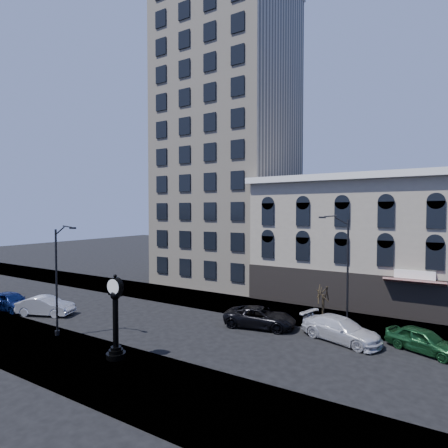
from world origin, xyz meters
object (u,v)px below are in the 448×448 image
Objects in this scene: street_clock at (116,320)px; car_near_a at (11,301)px; car_near_b at (46,306)px; street_lamp_near at (61,251)px.

street_clock is 16.85m from car_near_a.
car_near_a is 4.18m from car_near_b.
car_near_b is at bearing 156.13° from street_lamp_near.
street_clock is 13.03m from car_near_b.
car_near_a reaches higher than car_near_b.
street_clock is at bearing -103.79° from car_near_a.
street_clock reaches higher than car_near_a.
street_lamp_near is at bearing 171.76° from street_clock.
car_near_b is (4.10, 0.80, -0.05)m from car_near_a.
car_near_a is at bearing 168.91° from street_lamp_near.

